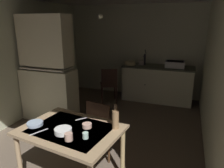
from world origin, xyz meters
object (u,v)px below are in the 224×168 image
mixing_bowl_counter (130,63)px  chair_far_side (103,127)px  mug_tall (69,137)px  glass_bottle (115,119)px  serving_bowl_wide (87,125)px  hutch_cabinet (48,73)px  hand_pump (145,58)px  sink_basin (175,64)px  chair_by_counter (109,84)px  dining_table (71,136)px

mixing_bowl_counter → chair_far_side: mixing_bowl_counter is taller
mug_tall → glass_bottle: size_ratio=0.29×
serving_bowl_wide → mug_tall: 0.32m
hutch_cabinet → mixing_bowl_counter: 2.12m
hand_pump → chair_far_side: size_ratio=0.44×
sink_basin → mixing_bowl_counter: sink_basin is taller
hutch_cabinet → glass_bottle: 2.26m
mixing_bowl_counter → serving_bowl_wide: size_ratio=2.48×
chair_by_counter → hand_pump: bearing=39.4°
hand_pump → chair_far_side: 2.74m
hand_pump → dining_table: size_ratio=0.31×
dining_table → serving_bowl_wide: bearing=27.2°
hutch_cabinet → chair_far_side: bearing=-28.9°
hand_pump → dining_table: hand_pump is taller
hutch_cabinet → mixing_bowl_counter: (1.20, 1.75, -0.05)m
glass_bottle → mixing_bowl_counter: bearing=102.1°
hutch_cabinet → sink_basin: (2.30, 1.80, -0.01)m
sink_basin → glass_bottle: bearing=-98.2°
hutch_cabinet → mug_tall: bearing=-49.1°
chair_by_counter → serving_bowl_wide: bearing=-74.8°
hand_pump → serving_bowl_wide: (-0.02, -3.24, -0.28)m
hand_pump → chair_by_counter: 1.12m
mixing_bowl_counter → glass_bottle: glass_bottle is taller
chair_by_counter → sink_basin: bearing=20.8°
dining_table → chair_by_counter: (-0.55, 2.72, -0.18)m
sink_basin → mixing_bowl_counter: 1.10m
serving_bowl_wide → mixing_bowl_counter: bearing=96.0°
chair_far_side → hutch_cabinet: bearing=151.1°
mixing_bowl_counter → mug_tall: size_ratio=3.25×
hutch_cabinet → serving_bowl_wide: 2.08m
serving_bowl_wide → mug_tall: bearing=-100.0°
hand_pump → mixing_bowl_counter: (-0.35, -0.10, -0.13)m
glass_bottle → serving_bowl_wide: bearing=-163.3°
chair_far_side → serving_bowl_wide: bearing=-86.4°
hand_pump → chair_far_side: (-0.06, -2.67, -0.58)m
sink_basin → glass_bottle: size_ratio=1.50×
hand_pump → hutch_cabinet: bearing=-130.1°
hutch_cabinet → dining_table: size_ratio=1.68×
chair_by_counter → mug_tall: (0.66, -2.95, 0.32)m
hand_pump → chair_far_side: bearing=-91.2°
sink_basin → chair_by_counter: bearing=-159.2°
hutch_cabinet → mixing_bowl_counter: bearing=55.6°
mixing_bowl_counter → serving_bowl_wide: 3.17m
dining_table → chair_by_counter: chair_by_counter is taller
hand_pump → glass_bottle: hand_pump is taller
chair_far_side → serving_bowl_wide: size_ratio=7.88×
mug_tall → glass_bottle: 0.56m
sink_basin → chair_far_side: sink_basin is taller
sink_basin → mixing_bowl_counter: (-1.10, -0.05, -0.04)m
sink_basin → mug_tall: size_ratio=5.14×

